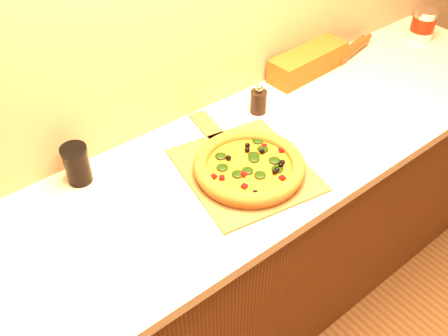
# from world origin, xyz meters

# --- Properties ---
(cabinet) EXTENTS (2.80, 0.65, 0.86)m
(cabinet) POSITION_xyz_m (0.00, 1.43, 0.43)
(cabinet) COLOR #4B2410
(cabinet) RESTS_ON ground
(countertop) EXTENTS (2.84, 0.68, 0.04)m
(countertop) POSITION_xyz_m (0.00, 1.43, 0.88)
(countertop) COLOR beige
(countertop) RESTS_ON cabinet
(pizza_peel) EXTENTS (0.46, 0.61, 0.01)m
(pizza_peel) POSITION_xyz_m (-0.01, 1.39, 0.90)
(pizza_peel) COLOR brown
(pizza_peel) RESTS_ON countertop
(pizza) EXTENTS (0.36, 0.36, 0.05)m
(pizza) POSITION_xyz_m (-0.01, 1.35, 0.93)
(pizza) COLOR #BD722F
(pizza) RESTS_ON pizza_peel
(bottle_cap) EXTENTS (0.03, 0.03, 0.01)m
(bottle_cap) POSITION_xyz_m (-0.14, 1.36, 0.90)
(bottle_cap) COLOR black
(bottle_cap) RESTS_ON countertop
(pepper_grinder) EXTENTS (0.06, 0.06, 0.12)m
(pepper_grinder) POSITION_xyz_m (0.25, 1.60, 0.95)
(pepper_grinder) COLOR black
(pepper_grinder) RESTS_ON countertop
(rolling_pin) EXTENTS (0.35, 0.10, 0.05)m
(rolling_pin) POSITION_xyz_m (0.86, 1.67, 0.92)
(rolling_pin) COLOR #572E0F
(rolling_pin) RESTS_ON countertop
(coffee_canister) EXTENTS (0.11, 0.11, 0.14)m
(coffee_canister) POSITION_xyz_m (1.23, 1.57, 0.97)
(coffee_canister) COLOR silver
(coffee_canister) RESTS_ON countertop
(bread_bag) EXTENTS (0.38, 0.14, 0.10)m
(bread_bag) POSITION_xyz_m (0.60, 1.69, 0.95)
(bread_bag) COLOR brown
(bread_bag) RESTS_ON countertop
(dark_jar) EXTENTS (0.08, 0.08, 0.13)m
(dark_jar) POSITION_xyz_m (-0.45, 1.67, 0.97)
(dark_jar) COLOR black
(dark_jar) RESTS_ON countertop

